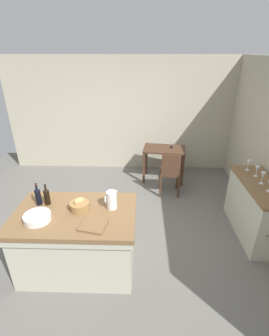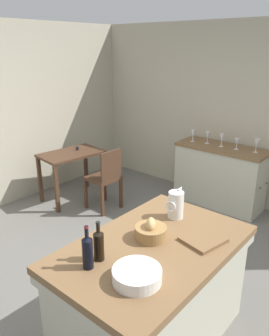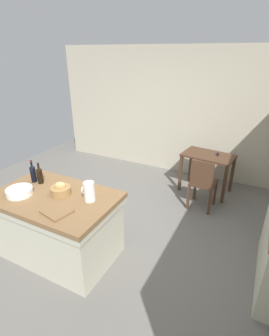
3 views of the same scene
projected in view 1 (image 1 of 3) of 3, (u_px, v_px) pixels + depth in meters
name	position (u px, v px, depth m)	size (l,w,h in m)	color
ground_plane	(111.00, 234.00, 3.97)	(6.76, 6.76, 0.00)	#66635E
wall_back	(122.00, 115.00, 5.75)	(5.32, 0.12, 2.60)	#B2AA93
island_table	(78.00, 238.00, 3.20)	(1.51, 0.96, 0.88)	brown
side_cabinet	(256.00, 209.00, 3.82)	(0.52, 1.31, 0.90)	brown
writing_desk	(164.00, 154.00, 5.40)	(0.96, 0.67, 0.80)	#472D1E
wooden_chair	(170.00, 172.00, 4.87)	(0.42, 0.42, 0.91)	#472D1E
pitcher	(112.00, 200.00, 3.07)	(0.17, 0.13, 0.28)	white
wash_bowl	(37.00, 217.00, 2.87)	(0.31, 0.31, 0.08)	white
bread_basket	(80.00, 205.00, 3.07)	(0.24, 0.24, 0.17)	olive
cutting_board	(93.00, 225.00, 2.79)	(0.29, 0.26, 0.02)	brown
wine_bottle_dark	(47.00, 196.00, 3.14)	(0.07, 0.07, 0.29)	black
wine_bottle_amber	(38.00, 196.00, 3.14)	(0.07, 0.07, 0.31)	black
wine_glass_middle	(263.00, 176.00, 3.58)	(0.07, 0.07, 0.19)	white
wine_glass_right	(257.00, 169.00, 3.80)	(0.07, 0.07, 0.17)	white
wine_glass_far_right	(249.00, 163.00, 3.99)	(0.07, 0.07, 0.17)	white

